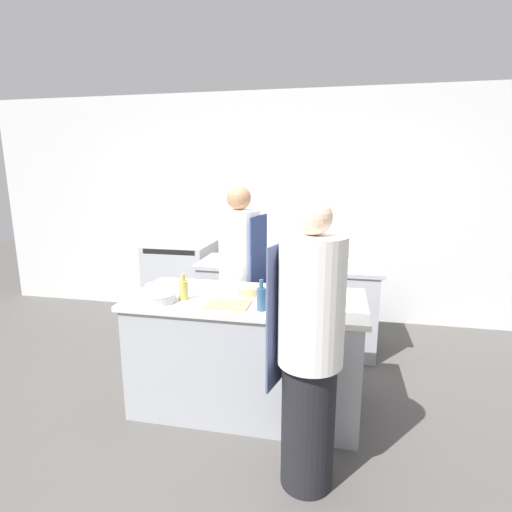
{
  "coord_description": "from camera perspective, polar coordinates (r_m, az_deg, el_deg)",
  "views": [
    {
      "loc": [
        0.66,
        -2.85,
        1.88
      ],
      "look_at": [
        0.0,
        0.35,
        1.16
      ],
      "focal_mm": 28.0,
      "sensor_mm": 36.0,
      "label": 1
    }
  ],
  "objects": [
    {
      "name": "bowl_wooden_salad",
      "position": [
        3.34,
        -14.06,
        -4.35
      ],
      "size": [
        0.17,
        0.17,
        0.05
      ],
      "color": "white",
      "rests_on": "prep_counter"
    },
    {
      "name": "ground_plane",
      "position": [
        3.48,
        -1.25,
        -20.36
      ],
      "size": [
        16.0,
        16.0,
        0.0
      ],
      "primitive_type": "plane",
      "color": "#4C4947"
    },
    {
      "name": "prep_counter",
      "position": [
        3.25,
        -1.29,
        -13.55
      ],
      "size": [
        1.8,
        0.82,
        0.91
      ],
      "color": "#A8AAAF",
      "rests_on": "ground_plane"
    },
    {
      "name": "bowl_prep_small",
      "position": [
        3.15,
        -0.95,
        -4.9
      ],
      "size": [
        0.2,
        0.2,
        0.06
      ],
      "color": "tan",
      "rests_on": "prep_counter"
    },
    {
      "name": "bowl_ceramic_blue",
      "position": [
        3.05,
        -13.63,
        -5.8
      ],
      "size": [
        0.24,
        0.24,
        0.07
      ],
      "color": "#B7BABC",
      "rests_on": "prep_counter"
    },
    {
      "name": "chef_at_prep_near",
      "position": [
        2.36,
        7.66,
        -13.32
      ],
      "size": [
        0.42,
        0.41,
        1.73
      ],
      "rotation": [
        0.0,
        0.0,
        1.31
      ],
      "color": "black",
      "rests_on": "ground_plane"
    },
    {
      "name": "bottle_vinegar",
      "position": [
        2.78,
        0.75,
        -6.06
      ],
      "size": [
        0.06,
        0.06,
        0.22
      ],
      "color": "#2D5175",
      "rests_on": "prep_counter"
    },
    {
      "name": "bowl_mixing_large",
      "position": [
        2.92,
        6.01,
        -6.15
      ],
      "size": [
        0.27,
        0.27,
        0.08
      ],
      "color": "navy",
      "rests_on": "prep_counter"
    },
    {
      "name": "oven_range",
      "position": [
        5.14,
        -10.53,
        -3.58
      ],
      "size": [
        0.76,
        0.73,
        0.98
      ],
      "color": "#A8AAAF",
      "rests_on": "ground_plane"
    },
    {
      "name": "bottle_olive_oil",
      "position": [
        3.06,
        -10.32,
        -4.69
      ],
      "size": [
        0.07,
        0.07,
        0.2
      ],
      "color": "#B2A84C",
      "rests_on": "prep_counter"
    },
    {
      "name": "pass_counter",
      "position": [
        4.33,
        4.54,
        -6.87
      ],
      "size": [
        1.9,
        0.69,
        0.91
      ],
      "color": "#A8AAAF",
      "rests_on": "ground_plane"
    },
    {
      "name": "bottle_wine",
      "position": [
        3.14,
        2.37,
        -4.11
      ],
      "size": [
        0.06,
        0.06,
        0.19
      ],
      "color": "#5B2319",
      "rests_on": "prep_counter"
    },
    {
      "name": "wall_back",
      "position": [
        5.05,
        4.13,
        6.85
      ],
      "size": [
        8.0,
        0.06,
        2.8
      ],
      "color": "silver",
      "rests_on": "ground_plane"
    },
    {
      "name": "cutting_board",
      "position": [
        2.92,
        -3.99,
        -6.88
      ],
      "size": [
        0.31,
        0.23,
        0.01
      ],
      "color": "tan",
      "rests_on": "prep_counter"
    },
    {
      "name": "chef_at_stove",
      "position": [
        3.8,
        -2.32,
        -3.16
      ],
      "size": [
        0.43,
        0.42,
        1.73
      ],
      "rotation": [
        0.0,
        0.0,
        -1.78
      ],
      "color": "black",
      "rests_on": "ground_plane"
    }
  ]
}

